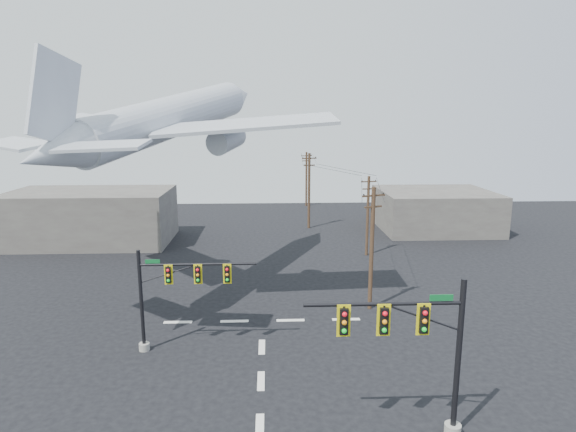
{
  "coord_description": "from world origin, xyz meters",
  "views": [
    {
      "loc": [
        0.5,
        -20.14,
        14.26
      ],
      "look_at": [
        1.53,
        5.0,
        9.08
      ],
      "focal_mm": 30.0,
      "sensor_mm": 36.0,
      "label": 1
    }
  ],
  "objects_px": {
    "signal_mast_near": "(420,351)",
    "utility_pole_d": "(306,178)",
    "signal_mast_far": "(171,294)",
    "utility_pole_a": "(372,247)",
    "utility_pole_b": "(368,214)",
    "utility_pole_c": "(309,189)",
    "airliner": "(171,118)"
  },
  "relations": [
    {
      "from": "utility_pole_c",
      "to": "airliner",
      "type": "relative_size",
      "value": 0.36
    },
    {
      "from": "utility_pole_a",
      "to": "utility_pole_d",
      "type": "distance_m",
      "value": 43.32
    },
    {
      "from": "utility_pole_a",
      "to": "airliner",
      "type": "bearing_deg",
      "value": 145.37
    },
    {
      "from": "signal_mast_near",
      "to": "signal_mast_far",
      "type": "bearing_deg",
      "value": 144.88
    },
    {
      "from": "airliner",
      "to": "signal_mast_near",
      "type": "bearing_deg",
      "value": -120.33
    },
    {
      "from": "signal_mast_near",
      "to": "utility_pole_b",
      "type": "relative_size",
      "value": 0.9
    },
    {
      "from": "signal_mast_far",
      "to": "utility_pole_d",
      "type": "xyz_separation_m",
      "value": [
        12.17,
        49.42,
        0.9
      ]
    },
    {
      "from": "utility_pole_d",
      "to": "utility_pole_b",
      "type": "bearing_deg",
      "value": -98.21
    },
    {
      "from": "signal_mast_near",
      "to": "utility_pole_b",
      "type": "height_order",
      "value": "utility_pole_b"
    },
    {
      "from": "utility_pole_b",
      "to": "airliner",
      "type": "height_order",
      "value": "airliner"
    },
    {
      "from": "utility_pole_d",
      "to": "airliner",
      "type": "height_order",
      "value": "airliner"
    },
    {
      "from": "signal_mast_near",
      "to": "utility_pole_d",
      "type": "relative_size",
      "value": 0.85
    },
    {
      "from": "signal_mast_far",
      "to": "utility_pole_c",
      "type": "relative_size",
      "value": 0.75
    },
    {
      "from": "utility_pole_c",
      "to": "utility_pole_a",
      "type": "bearing_deg",
      "value": -104.55
    },
    {
      "from": "signal_mast_near",
      "to": "utility_pole_c",
      "type": "xyz_separation_m",
      "value": [
        -1.34,
        42.24,
        0.88
      ]
    },
    {
      "from": "utility_pole_b",
      "to": "signal_mast_far",
      "type": "bearing_deg",
      "value": -139.65
    },
    {
      "from": "utility_pole_a",
      "to": "utility_pole_c",
      "type": "relative_size",
      "value": 0.95
    },
    {
      "from": "utility_pole_a",
      "to": "utility_pole_c",
      "type": "xyz_separation_m",
      "value": [
        -2.37,
        27.26,
        0.25
      ]
    },
    {
      "from": "utility_pole_c",
      "to": "airliner",
      "type": "height_order",
      "value": "airliner"
    },
    {
      "from": "utility_pole_a",
      "to": "utility_pole_b",
      "type": "relative_size",
      "value": 1.11
    },
    {
      "from": "signal_mast_near",
      "to": "signal_mast_far",
      "type": "xyz_separation_m",
      "value": [
        -12.59,
        8.86,
        -0.53
      ]
    },
    {
      "from": "utility_pole_d",
      "to": "airliner",
      "type": "xyz_separation_m",
      "value": [
        -13.57,
        -39.64,
        9.58
      ]
    },
    {
      "from": "signal_mast_far",
      "to": "utility_pole_a",
      "type": "height_order",
      "value": "utility_pole_a"
    },
    {
      "from": "airliner",
      "to": "utility_pole_b",
      "type": "bearing_deg",
      "value": -36.09
    },
    {
      "from": "signal_mast_near",
      "to": "airliner",
      "type": "bearing_deg",
      "value": 126.91
    },
    {
      "from": "signal_mast_far",
      "to": "utility_pole_b",
      "type": "height_order",
      "value": "utility_pole_b"
    },
    {
      "from": "airliner",
      "to": "utility_pole_d",
      "type": "bearing_deg",
      "value": 3.85
    },
    {
      "from": "signal_mast_far",
      "to": "signal_mast_near",
      "type": "bearing_deg",
      "value": -35.12
    },
    {
      "from": "signal_mast_near",
      "to": "utility_pole_b",
      "type": "bearing_deg",
      "value": 82.84
    },
    {
      "from": "utility_pole_a",
      "to": "utility_pole_b",
      "type": "bearing_deg",
      "value": 58.54
    },
    {
      "from": "utility_pole_a",
      "to": "signal_mast_far",
      "type": "bearing_deg",
      "value": -176.77
    },
    {
      "from": "utility_pole_a",
      "to": "airliner",
      "type": "distance_m",
      "value": 18.05
    }
  ]
}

